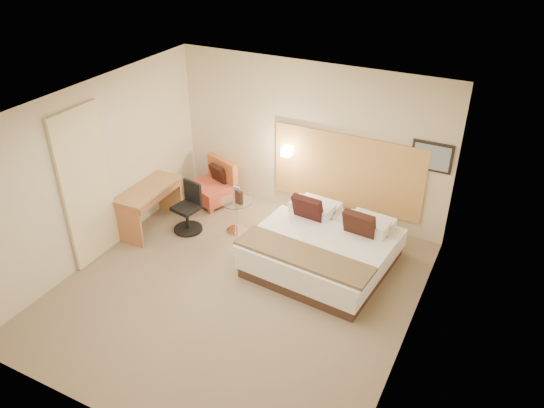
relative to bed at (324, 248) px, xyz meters
The scene contains 20 objects.
floor 1.45m from the bed, 128.44° to the right, with size 4.80×5.00×0.02m, color #7F6D56.
ceiling 2.78m from the bed, 128.44° to the right, with size 4.80×5.00×0.02m, color silver.
wall_back 1.95m from the bed, 122.03° to the left, with size 4.80×0.02×2.70m, color beige.
wall_front 3.86m from the bed, 103.65° to the right, with size 4.80×0.02×2.70m, color beige.
wall_left 3.62m from the bed, 161.40° to the right, with size 0.02×5.00×2.70m, color beige.
wall_right 2.16m from the bed, 35.83° to the right, with size 0.02×5.00×2.70m, color beige.
headboard_panel 1.52m from the bed, 97.44° to the left, with size 2.60×0.04×1.30m, color tan.
art_frame 2.14m from the bed, 50.26° to the left, with size 0.62×0.03×0.47m, color black.
art_canvas 2.13m from the bed, 49.85° to the left, with size 0.54×0.01×0.39m, color #7890A5.
lamp_arm 1.98m from the bed, 133.07° to the left, with size 0.02×0.02×0.12m, color white.
lamp_shade 1.94m from the bed, 134.41° to the left, with size 0.15×0.15×0.15m, color #FCEAC4.
curtain 3.63m from the bed, 157.27° to the right, with size 0.06×0.90×2.42m, color beige.
bottle_a 1.78m from the bed, 169.49° to the left, with size 0.06×0.06×0.21m, color #7A9CBD.
bottle_b 1.73m from the bed, 169.17° to the left, with size 0.06×0.06×0.21m, color #7E9EC2.
menu_folder 1.62m from the bed, behind, with size 0.14×0.05×0.23m, color #3D2019.
bed is the anchor object (origin of this frame).
lounge_chair 2.71m from the bed, 159.77° to the left, with size 0.93×0.87×0.79m.
side_table 1.67m from the bed, behind, with size 0.68×0.68×0.59m.
desk 3.02m from the bed, behind, with size 0.60×1.24×0.77m.
desk_chair 2.40m from the bed, behind, with size 0.56×0.56×0.85m.
Camera 1 is at (3.15, -5.10, 4.91)m, focal length 35.00 mm.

